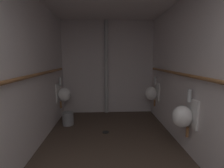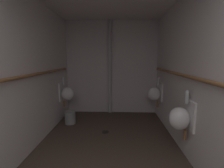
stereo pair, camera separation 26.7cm
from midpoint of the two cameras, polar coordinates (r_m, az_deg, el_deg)
The scene contains 12 objects.
floor at distance 2.77m, azimuth 0.99°, elevation -25.46°, with size 2.61×4.59×0.08m, color #47382D.
wall_left at distance 2.65m, azimuth -27.70°, elevation 2.41°, with size 0.06×4.59×2.54m, color silver.
wall_right at distance 2.61m, azimuth 30.30°, elevation 2.14°, with size 0.06×4.59×2.54m, color silver.
wall_back at distance 4.56m, azimuth 1.56°, elevation 5.70°, with size 2.61×0.06×2.54m, color silver.
urinal_left_mid at distance 4.19m, azimuth -13.77°, elevation -3.24°, with size 0.32×0.30×0.76m.
urinal_right_mid at distance 2.69m, azimuth 25.56°, elevation -10.64°, with size 0.32×0.30×0.76m.
urinal_right_far at distance 4.22m, azimuth 16.56°, elevation -3.26°, with size 0.32×0.30×0.76m.
supply_pipe_left at distance 2.60m, azimuth -26.11°, elevation 2.27°, with size 0.06×3.79×0.06m.
supply_pipe_right at distance 2.59m, azimuth 28.37°, elevation 2.10°, with size 0.06×3.84×0.06m.
standpipe_back_wall at distance 4.45m, azimuth 0.92°, elevation 5.62°, with size 0.10×0.10×2.49m, color #B2B2B2.
floor_drain at distance 3.56m, azimuth -0.08°, elevation -16.36°, with size 0.14×0.14×0.01m, color black.
waste_bin at distance 4.03m, azimuth -12.53°, elevation -11.31°, with size 0.25×0.25×0.30m, color gray.
Camera 2 is at (0.17, -0.05, 1.52)m, focal length 26.20 mm.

